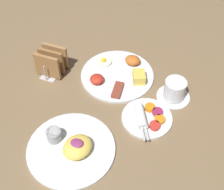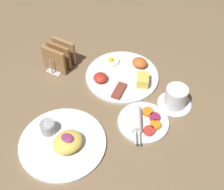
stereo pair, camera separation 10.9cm
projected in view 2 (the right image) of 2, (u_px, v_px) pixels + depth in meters
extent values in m
plane|color=brown|center=(95.00, 102.00, 1.11)|extent=(3.00, 3.00, 0.00)
cylinder|color=white|center=(122.00, 76.00, 1.19)|extent=(0.28, 0.28, 0.01)
cube|color=#E5C64C|center=(143.00, 80.00, 1.14)|extent=(0.06, 0.07, 0.04)
ellipsoid|color=#C66023|center=(140.00, 63.00, 1.21)|extent=(0.06, 0.05, 0.03)
cylinder|color=#F4EACC|center=(111.00, 61.00, 1.23)|extent=(0.06, 0.06, 0.01)
sphere|color=yellow|center=(111.00, 60.00, 1.23)|extent=(0.02, 0.02, 0.02)
ellipsoid|color=red|center=(100.00, 78.00, 1.16)|extent=(0.05, 0.05, 0.03)
cube|color=brown|center=(119.00, 91.00, 1.13)|extent=(0.04, 0.08, 0.01)
cylinder|color=white|center=(143.00, 123.00, 1.04)|extent=(0.17, 0.17, 0.01)
cylinder|color=red|center=(149.00, 131.00, 1.01)|extent=(0.04, 0.04, 0.01)
cylinder|color=orange|center=(155.00, 125.00, 1.02)|extent=(0.04, 0.04, 0.01)
cylinder|color=#99234C|center=(155.00, 117.00, 1.04)|extent=(0.04, 0.04, 0.01)
cylinder|color=orange|center=(148.00, 112.00, 1.06)|extent=(0.04, 0.04, 0.01)
cylinder|color=white|center=(137.00, 119.00, 1.03)|extent=(0.07, 0.10, 0.03)
cube|color=silver|center=(139.00, 138.00, 0.98)|extent=(0.03, 0.05, 0.00)
cube|color=silver|center=(135.00, 138.00, 0.98)|extent=(0.03, 0.05, 0.00)
cylinder|color=white|center=(62.00, 143.00, 0.99)|extent=(0.28, 0.28, 0.01)
ellipsoid|color=#EAC651|center=(68.00, 142.00, 0.96)|extent=(0.11, 0.12, 0.04)
ellipsoid|color=#8C3366|center=(67.00, 138.00, 0.95)|extent=(0.04, 0.03, 0.01)
cylinder|color=#99999E|center=(48.00, 128.00, 1.00)|extent=(0.05, 0.05, 0.04)
cylinder|color=white|center=(47.00, 125.00, 0.99)|extent=(0.04, 0.04, 0.01)
cube|color=#B7B7BC|center=(61.00, 65.00, 1.24)|extent=(0.06, 0.12, 0.01)
cube|color=#996B3D|center=(54.00, 60.00, 1.18)|extent=(0.10, 0.01, 0.10)
cube|color=olive|center=(59.00, 55.00, 1.20)|extent=(0.10, 0.01, 0.10)
cube|color=#A17345|center=(64.00, 50.00, 1.22)|extent=(0.10, 0.01, 0.10)
cylinder|color=#B7B7BC|center=(51.00, 66.00, 1.18)|extent=(0.01, 0.01, 0.07)
cylinder|color=#B7B7BC|center=(67.00, 50.00, 1.24)|extent=(0.01, 0.01, 0.07)
cylinder|color=white|center=(174.00, 103.00, 1.10)|extent=(0.12, 0.12, 0.01)
cylinder|color=white|center=(176.00, 96.00, 1.07)|extent=(0.08, 0.08, 0.07)
cylinder|color=#381E0F|center=(177.00, 90.00, 1.05)|extent=(0.06, 0.06, 0.01)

